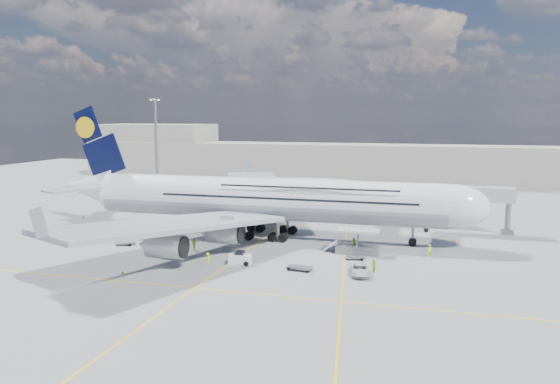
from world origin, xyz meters
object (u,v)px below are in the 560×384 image
(cargo_loader, at_px, (357,245))
(baggage_tug, at_px, (240,259))
(crew_tug, at_px, (208,258))
(cone_wing_right_inner, at_px, (171,246))
(dolly_row_c, at_px, (172,237))
(cone_wing_left_outer, at_px, (228,208))
(catering_truck_outer, at_px, (266,199))
(crew_nose, at_px, (430,251))
(dolly_nose_near, at_px, (299,267))
(catering_truck_inner, at_px, (212,210))
(cone_nose, at_px, (455,241))
(crew_van, at_px, (354,243))
(service_van, at_px, (360,270))
(crew_loader, at_px, (374,266))
(light_mast, at_px, (156,147))
(dolly_nose_far, at_px, (355,257))
(airliner, at_px, (268,198))
(cone_wing_right_outer, at_px, (123,272))
(dolly_row_a, at_px, (125,243))
(dolly_back, at_px, (86,238))
(crew_wing, at_px, (194,244))
(jet_bridge, at_px, (444,196))
(cone_tail, at_px, (84,217))
(cone_wing_left_inner, at_px, (242,224))
(dolly_row_b, at_px, (166,250))

(cargo_loader, xyz_separation_m, baggage_tug, (-15.09, -11.24, -0.38))
(crew_tug, height_order, cone_wing_right_inner, crew_tug)
(dolly_row_c, xyz_separation_m, cone_wing_left_outer, (-3.24, 33.99, -0.70))
(catering_truck_outer, height_order, crew_nose, catering_truck_outer)
(dolly_nose_near, height_order, cone_wing_right_inner, cone_wing_right_inner)
(catering_truck_inner, bearing_deg, cone_nose, -36.60)
(catering_truck_outer, relative_size, crew_van, 3.89)
(dolly_nose_near, xyz_separation_m, cone_wing_right_inner, (-22.87, 6.79, -0.09))
(service_van, xyz_separation_m, crew_loader, (1.60, 1.62, 0.25))
(cone_nose, bearing_deg, light_mast, 157.06)
(dolly_nose_far, bearing_deg, airliner, 132.54)
(catering_truck_inner, distance_m, catering_truck_outer, 18.79)
(dolly_nose_far, xyz_separation_m, crew_van, (-1.11, 6.36, 0.60))
(baggage_tug, bearing_deg, cone_nose, 32.33)
(cone_wing_right_outer, bearing_deg, cone_wing_right_inner, 91.71)
(light_mast, distance_m, cone_wing_right_outer, 69.38)
(dolly_row_a, bearing_deg, dolly_back, 150.92)
(dolly_row_a, distance_m, dolly_nose_far, 37.71)
(crew_wing, bearing_deg, crew_nose, -52.82)
(jet_bridge, distance_m, light_mast, 74.11)
(dolly_row_a, bearing_deg, cone_wing_right_inner, -18.53)
(catering_truck_outer, xyz_separation_m, cone_tail, (-32.15, -24.36, -1.55))
(crew_loader, height_order, crew_tug, crew_loader)
(light_mast, bearing_deg, crew_tug, -55.66)
(dolly_nose_near, xyz_separation_m, cone_wing_left_outer, (-27.56, 43.92, -0.13))
(catering_truck_inner, bearing_deg, dolly_nose_far, -62.74)
(dolly_nose_far, height_order, dolly_nose_near, dolly_nose_near)
(dolly_nose_far, bearing_deg, crew_van, 85.69)
(jet_bridge, height_order, dolly_back, jet_bridge)
(dolly_row_a, xyz_separation_m, crew_loader, (41.08, -5.11, 0.61))
(crew_loader, height_order, crew_wing, crew_wing)
(service_van, xyz_separation_m, crew_wing, (-27.05, 6.48, 0.29))
(crew_van, bearing_deg, cone_wing_right_outer, 86.16)
(crew_loader, xyz_separation_m, cone_wing_left_inner, (-28.06, 25.45, -0.66))
(jet_bridge, height_order, dolly_nose_near, jet_bridge)
(dolly_nose_far, relative_size, cone_wing_right_outer, 5.79)
(catering_truck_outer, height_order, crew_wing, catering_truck_outer)
(cone_nose, bearing_deg, baggage_tug, -142.76)
(cone_wing_right_outer, bearing_deg, cone_wing_left_inner, 82.94)
(dolly_row_b, height_order, cone_wing_right_inner, dolly_row_b)
(airliner, bearing_deg, cargo_loader, -23.23)
(catering_truck_outer, distance_m, crew_nose, 52.69)
(dolly_row_a, relative_size, crew_van, 1.89)
(airliner, height_order, crew_tug, airliner)
(crew_van, bearing_deg, dolly_row_c, 55.40)
(crew_nose, bearing_deg, dolly_back, 148.14)
(dolly_row_b, bearing_deg, cone_nose, 26.29)
(dolly_nose_near, height_order, crew_loader, crew_loader)
(cone_wing_left_outer, height_order, cone_wing_right_outer, cone_wing_right_outer)
(dolly_row_c, bearing_deg, cone_nose, 6.07)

